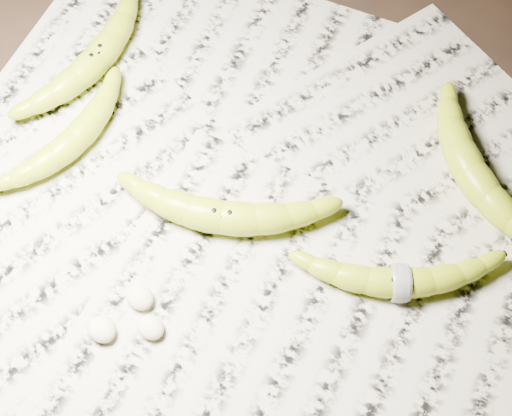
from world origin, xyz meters
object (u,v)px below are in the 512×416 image
Objects in this scene: banana_left_b at (75,138)px; banana_upper_a at (472,171)px; banana_center at (223,216)px; banana_taped at (400,282)px; banana_left_a at (96,57)px.

banana_upper_a reaches higher than banana_left_b.
banana_upper_a is (0.20, 0.22, 0.00)m from banana_center.
banana_taped is at bearing -55.98° from banana_upper_a.
banana_left_b is 0.21m from banana_center.
banana_upper_a is at bearing -58.63° from banana_left_b.
banana_left_a is 1.05× the size of banana_upper_a.
banana_left_b is 0.42m from banana_taped.
banana_left_a is at bearing 139.86° from banana_taped.
banana_taped is at bearing -98.62° from banana_left_a.
banana_left_a is 1.07× the size of banana_taped.
banana_left_b is at bearing 157.50° from banana_center.
banana_upper_a reaches higher than banana_taped.
banana_left_a is 0.47m from banana_taped.
banana_left_b is at bearing 153.91° from banana_taped.
banana_taped is (0.20, 0.05, -0.00)m from banana_center.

